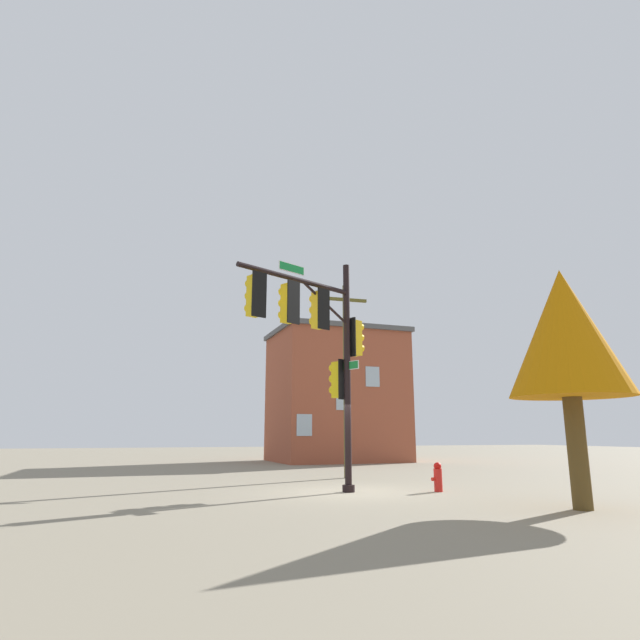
% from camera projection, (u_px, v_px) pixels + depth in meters
% --- Properties ---
extents(ground_plane, '(120.00, 120.00, 0.00)m').
position_uv_depth(ground_plane, '(349.00, 492.00, 15.13)').
color(ground_plane, gray).
extents(signal_pole_assembly, '(4.45, 2.41, 6.87)m').
position_uv_depth(signal_pole_assembly, '(320.00, 336.00, 15.41)').
color(signal_pole_assembly, black).
rests_on(signal_pole_assembly, ground_plane).
extents(utility_pole, '(1.80, 0.26, 7.68)m').
position_uv_depth(utility_pole, '(346.00, 374.00, 21.00)').
color(utility_pole, brown).
rests_on(utility_pole, ground_plane).
extents(fire_hydrant, '(0.33, 0.24, 0.83)m').
position_uv_depth(fire_hydrant, '(438.00, 477.00, 15.31)').
color(fire_hydrant, red).
rests_on(fire_hydrant, ground_plane).
extents(tree_near, '(2.75, 2.75, 5.53)m').
position_uv_depth(tree_near, '(565.00, 334.00, 12.38)').
color(tree_near, '#513C1B').
rests_on(tree_near, ground_plane).
extents(brick_building, '(8.08, 6.59, 8.24)m').
position_uv_depth(brick_building, '(336.00, 395.00, 33.65)').
color(brick_building, '#9A4A32').
rests_on(brick_building, ground_plane).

